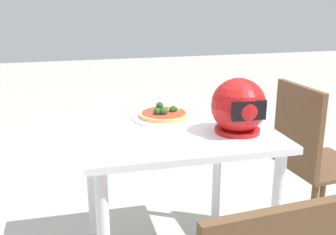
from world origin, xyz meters
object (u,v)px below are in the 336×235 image
(dining_table, at_px, (172,147))
(motorcycle_helmet, at_px, (239,107))
(chair_side, at_px, (310,156))
(pizza, at_px, (164,113))

(dining_table, relative_size, motorcycle_helmet, 3.56)
(dining_table, height_order, chair_side, chair_side)
(pizza, xyz_separation_m, chair_side, (-0.80, 0.03, -0.29))
(chair_side, bearing_deg, motorcycle_helmet, 24.34)
(pizza, relative_size, chair_side, 0.27)
(pizza, distance_m, chair_side, 0.85)
(pizza, height_order, motorcycle_helmet, motorcycle_helmet)
(motorcycle_helmet, bearing_deg, dining_table, -35.26)
(dining_table, xyz_separation_m, pizza, (0.02, -0.10, 0.14))
(dining_table, bearing_deg, motorcycle_helmet, 144.74)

